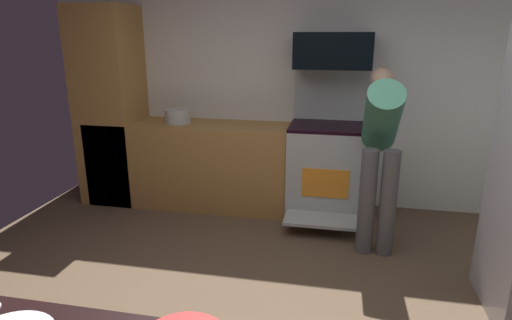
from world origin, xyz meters
name	(u,v)px	position (x,y,z in m)	size (l,w,h in m)	color
wall_back	(289,84)	(0.00, 2.34, 1.30)	(5.20, 0.12, 2.60)	silver
lower_cabinet_run	(201,164)	(-0.90, 1.98, 0.45)	(2.40, 0.60, 0.90)	#A8793E
cabinet_column	(111,107)	(-1.90, 1.98, 1.05)	(0.60, 0.60, 2.10)	#A8793E
oven_range	(327,167)	(0.45, 1.97, 0.51)	(0.76, 0.96, 1.49)	#B0B8B5
microwave	(333,50)	(0.45, 2.06, 1.66)	(0.74, 0.38, 0.34)	black
person_cook	(380,144)	(0.90, 1.39, 0.93)	(0.31, 0.72, 1.53)	#565656
stock_pot	(178,116)	(-1.13, 1.98, 0.97)	(0.27, 0.27, 0.15)	#BCC2BD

